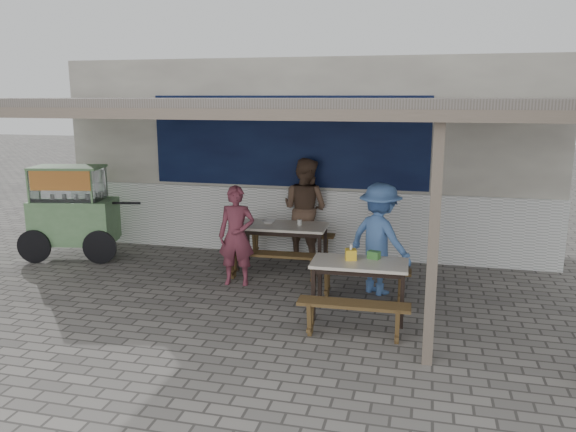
# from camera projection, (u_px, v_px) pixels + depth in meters

# --- Properties ---
(ground) EXTENTS (60.00, 60.00, 0.00)m
(ground) POSITION_uv_depth(u_px,v_px,m) (246.00, 313.00, 7.50)
(ground) COLOR slate
(ground) RESTS_ON ground
(back_wall) EXTENTS (9.00, 1.28, 3.50)m
(back_wall) POSITION_uv_depth(u_px,v_px,m) (304.00, 157.00, 10.53)
(back_wall) COLOR beige
(back_wall) RESTS_ON ground
(warung_roof) EXTENTS (9.00, 4.21, 2.81)m
(warung_roof) POSITION_uv_depth(u_px,v_px,m) (265.00, 105.00, 7.78)
(warung_roof) COLOR #605752
(warung_roof) RESTS_ON ground
(table_left) EXTENTS (1.51, 0.82, 0.75)m
(table_left) POSITION_uv_depth(u_px,v_px,m) (282.00, 229.00, 9.31)
(table_left) COLOR beige
(table_left) RESTS_ON ground
(bench_left_street) EXTENTS (1.60, 0.34, 0.45)m
(bench_left_street) POSITION_uv_depth(u_px,v_px,m) (273.00, 260.00, 8.74)
(bench_left_street) COLOR brown
(bench_left_street) RESTS_ON ground
(bench_left_wall) EXTENTS (1.60, 0.34, 0.45)m
(bench_left_wall) POSITION_uv_depth(u_px,v_px,m) (290.00, 239.00, 10.02)
(bench_left_wall) COLOR brown
(bench_left_wall) RESTS_ON ground
(table_right) EXTENTS (1.25, 0.68, 0.75)m
(table_right) POSITION_uv_depth(u_px,v_px,m) (359.00, 268.00, 7.23)
(table_right) COLOR beige
(table_right) RESTS_ON ground
(bench_right_street) EXTENTS (1.34, 0.32, 0.45)m
(bench_right_street) POSITION_uv_depth(u_px,v_px,m) (353.00, 312.00, 6.64)
(bench_right_street) COLOR brown
(bench_right_street) RESTS_ON ground
(bench_right_wall) EXTENTS (1.34, 0.32, 0.45)m
(bench_right_wall) POSITION_uv_depth(u_px,v_px,m) (363.00, 276.00, 7.96)
(bench_right_wall) COLOR brown
(bench_right_wall) RESTS_ON ground
(vendor_cart) EXTENTS (1.96, 1.09, 1.64)m
(vendor_cart) POSITION_uv_depth(u_px,v_px,m) (72.00, 208.00, 9.92)
(vendor_cart) COLOR #72A06B
(vendor_cart) RESTS_ON ground
(patron_street_side) EXTENTS (0.60, 0.44, 1.53)m
(patron_street_side) POSITION_uv_depth(u_px,v_px,m) (237.00, 236.00, 8.51)
(patron_street_side) COLOR brown
(patron_street_side) RESTS_ON ground
(patron_wall_side) EXTENTS (1.06, 0.95, 1.79)m
(patron_wall_side) POSITION_uv_depth(u_px,v_px,m) (305.00, 209.00, 9.87)
(patron_wall_side) COLOR brown
(patron_wall_side) RESTS_ON ground
(patron_right_table) EXTENTS (1.21, 1.09, 1.63)m
(patron_right_table) POSITION_uv_depth(u_px,v_px,m) (380.00, 239.00, 8.11)
(patron_right_table) COLOR #4C74BA
(patron_right_table) RESTS_ON ground
(tissue_box) EXTENTS (0.17, 0.17, 0.14)m
(tissue_box) POSITION_uv_depth(u_px,v_px,m) (351.00, 254.00, 7.29)
(tissue_box) COLOR yellow
(tissue_box) RESTS_ON table_right
(donation_box) EXTENTS (0.18, 0.15, 0.10)m
(donation_box) POSITION_uv_depth(u_px,v_px,m) (374.00, 255.00, 7.34)
(donation_box) COLOR #3D7D37
(donation_box) RESTS_ON table_right
(condiment_jar) EXTENTS (0.08, 0.08, 0.09)m
(condiment_jar) POSITION_uv_depth(u_px,v_px,m) (300.00, 222.00, 9.29)
(condiment_jar) COLOR beige
(condiment_jar) RESTS_ON table_left
(condiment_bowl) EXTENTS (0.22, 0.22, 0.05)m
(condiment_bowl) POSITION_uv_depth(u_px,v_px,m) (269.00, 222.00, 9.40)
(condiment_bowl) COLOR silver
(condiment_bowl) RESTS_ON table_left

